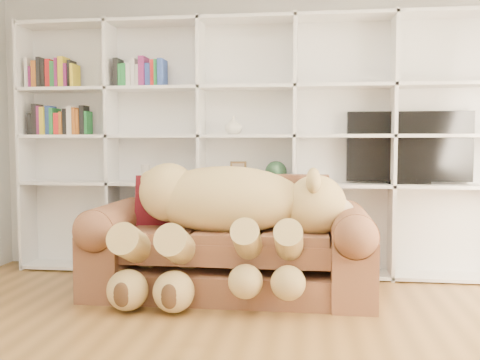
# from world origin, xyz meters

# --- Properties ---
(wall_back) EXTENTS (5.00, 0.02, 2.70)m
(wall_back) POSITION_xyz_m (0.00, 2.50, 1.35)
(wall_back) COLOR white
(wall_back) RESTS_ON floor
(bookshelf) EXTENTS (4.43, 0.35, 2.40)m
(bookshelf) POSITION_xyz_m (-0.24, 2.36, 1.31)
(bookshelf) COLOR white
(bookshelf) RESTS_ON floor
(sofa) EXTENTS (2.28, 0.98, 0.96)m
(sofa) POSITION_xyz_m (-0.07, 1.66, 0.36)
(sofa) COLOR brown
(sofa) RESTS_ON floor
(teddy_bear) EXTENTS (1.83, 0.97, 1.06)m
(teddy_bear) POSITION_xyz_m (-0.08, 1.47, 0.68)
(teddy_bear) COLOR #DEBB6F
(teddy_bear) RESTS_ON sofa
(throw_pillow) EXTENTS (0.49, 0.32, 0.48)m
(throw_pillow) POSITION_xyz_m (-0.68, 1.82, 0.72)
(throw_pillow) COLOR #5A0F1C
(throw_pillow) RESTS_ON sofa
(tv) EXTENTS (1.11, 0.18, 0.66)m
(tv) POSITION_xyz_m (1.47, 2.35, 1.19)
(tv) COLOR black
(tv) RESTS_ON bookshelf
(picture_frame) EXTENTS (0.15, 0.07, 0.19)m
(picture_frame) POSITION_xyz_m (-0.09, 2.30, 0.97)
(picture_frame) COLOR #51391C
(picture_frame) RESTS_ON bookshelf
(green_vase) EXTENTS (0.20, 0.20, 0.20)m
(green_vase) POSITION_xyz_m (0.27, 2.30, 0.97)
(green_vase) COLOR #295033
(green_vase) RESTS_ON bookshelf
(figurine_tall) EXTENTS (0.09, 0.09, 0.16)m
(figurine_tall) POSITION_xyz_m (-0.99, 2.30, 0.95)
(figurine_tall) COLOR beige
(figurine_tall) RESTS_ON bookshelf
(figurine_short) EXTENTS (0.09, 0.09, 0.13)m
(figurine_short) POSITION_xyz_m (-0.81, 2.30, 0.93)
(figurine_short) COLOR beige
(figurine_short) RESTS_ON bookshelf
(snow_globe) EXTENTS (0.10, 0.10, 0.10)m
(snow_globe) POSITION_xyz_m (-0.73, 2.30, 0.92)
(snow_globe) COLOR silver
(snow_globe) RESTS_ON bookshelf
(shelf_vase) EXTENTS (0.19, 0.19, 0.17)m
(shelf_vase) POSITION_xyz_m (-0.13, 2.30, 1.40)
(shelf_vase) COLOR silver
(shelf_vase) RESTS_ON bookshelf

